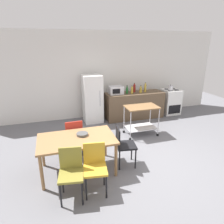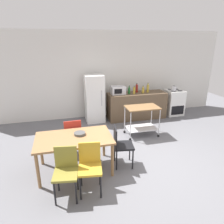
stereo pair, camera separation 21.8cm
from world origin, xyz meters
name	(u,v)px [view 1 (the left image)]	position (x,y,z in m)	size (l,w,h in m)	color
ground_plane	(142,161)	(0.00, 0.00, 0.00)	(12.00, 12.00, 0.00)	slate
back_wall	(104,75)	(0.00, 3.20, 1.45)	(8.40, 0.12, 2.90)	silver
kitchen_counter	(134,105)	(0.90, 2.60, 0.45)	(2.00, 0.64, 0.90)	brown
dining_table	(77,142)	(-1.42, 0.06, 0.67)	(1.50, 0.90, 0.75)	olive
chair_olive	(71,170)	(-1.62, -0.64, 0.52)	(0.46, 0.46, 0.89)	olive
chair_mustard	(95,165)	(-1.21, -0.60, 0.52)	(0.45, 0.45, 0.89)	gold
chair_red	(74,135)	(-1.41, 0.71, 0.52)	(0.41, 0.41, 0.89)	#B72D23
chair_black	(123,143)	(-0.47, -0.01, 0.52)	(0.46, 0.46, 0.89)	black
stove_oven	(170,102)	(2.35, 2.62, 0.45)	(0.60, 0.61, 0.92)	white
refrigerator	(92,99)	(-0.55, 2.70, 0.78)	(0.60, 0.63, 1.55)	white
kitchen_cart	(141,116)	(0.54, 1.27, 0.57)	(0.91, 0.57, 0.85)	brown
microwave	(116,90)	(0.23, 2.62, 1.03)	(0.46, 0.35, 0.26)	silver
bottle_sparkling_water	(127,90)	(0.60, 2.57, 1.01)	(0.07, 0.07, 0.27)	#1E6628
bottle_sesame_oil	(132,90)	(0.76, 2.51, 1.02)	(0.08, 0.08, 0.27)	gold
bottle_soy_sauce	(134,88)	(0.92, 2.70, 1.03)	(0.08, 0.08, 0.31)	maroon
bottle_soda	(141,90)	(1.09, 2.54, 1.00)	(0.08, 0.08, 0.25)	gold
bottle_olive_oil	(145,88)	(1.28, 2.60, 1.04)	(0.08, 0.08, 0.33)	gold
fruit_bowl	(82,134)	(-1.30, 0.15, 0.78)	(0.23, 0.23, 0.05)	#4C4C4C
kettle	(170,88)	(2.23, 2.52, 1.00)	(0.24, 0.17, 0.19)	silver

